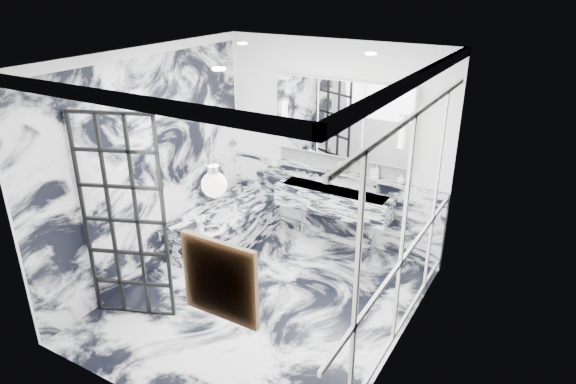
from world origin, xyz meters
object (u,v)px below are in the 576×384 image
Objects in this scene: trough_sink at (334,200)px; mirror_cabinet at (343,118)px; crittall_door at (124,221)px; bathtub at (226,227)px.

trough_sink is 0.84× the size of mirror_cabinet.
crittall_door reaches higher than trough_sink.
bathtub is at bearing -153.52° from trough_sink.
mirror_cabinet is (1.28, 2.61, 0.67)m from crittall_door.
mirror_cabinet reaches higher than crittall_door.
mirror_cabinet is 2.20m from bathtub.
bathtub is at bearing 69.19° from crittall_door.
mirror_cabinet reaches higher than bathtub.
crittall_door is 1.44× the size of trough_sink.
mirror_cabinet is at bearing 90.00° from trough_sink.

